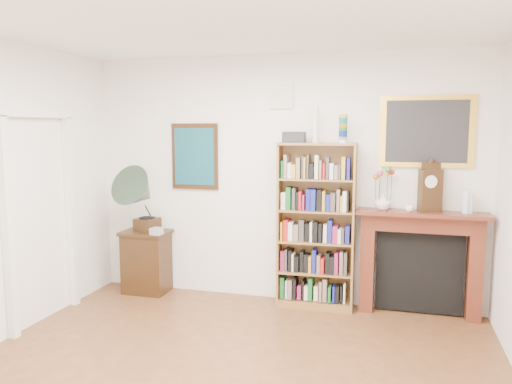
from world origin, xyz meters
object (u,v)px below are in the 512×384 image
(fireplace, at_px, (420,254))
(flower_vase, at_px, (383,202))
(gramophone, at_px, (141,195))
(side_cabinet, at_px, (147,262))
(teacup, at_px, (410,208))
(cd_stack, at_px, (156,231))
(bottle_left, at_px, (466,202))
(mantel_clock, at_px, (430,188))
(bookshelf, at_px, (316,217))
(bottle_right, at_px, (470,204))

(fireplace, height_order, flower_vase, flower_vase)
(fireplace, relative_size, gramophone, 1.65)
(side_cabinet, bearing_deg, teacup, -0.00)
(cd_stack, xyz_separation_m, bottle_left, (3.35, 0.23, 0.45))
(flower_vase, bearing_deg, side_cabinet, -178.31)
(fireplace, distance_m, mantel_clock, 0.72)
(flower_vase, relative_size, teacup, 1.96)
(side_cabinet, distance_m, fireplace, 3.17)
(bookshelf, height_order, teacup, bookshelf)
(side_cabinet, bearing_deg, gramophone, -87.83)
(bookshelf, relative_size, side_cabinet, 2.78)
(teacup, relative_size, bottle_left, 0.37)
(mantel_clock, bearing_deg, bottle_right, -19.83)
(side_cabinet, bearing_deg, cd_stack, -35.28)
(cd_stack, relative_size, bottle_right, 0.60)
(cd_stack, bearing_deg, fireplace, 5.37)
(side_cabinet, relative_size, flower_vase, 4.34)
(bottle_right, bearing_deg, side_cabinet, -178.46)
(gramophone, bearing_deg, bottle_right, 12.06)
(cd_stack, bearing_deg, flower_vase, 5.27)
(flower_vase, bearing_deg, fireplace, 5.99)
(mantel_clock, distance_m, bottle_left, 0.37)
(bottle_left, bearing_deg, mantel_clock, 179.12)
(gramophone, distance_m, bottle_left, 3.57)
(fireplace, bearing_deg, side_cabinet, -177.21)
(teacup, bearing_deg, bottle_left, 4.64)
(fireplace, relative_size, bottle_right, 6.68)
(bookshelf, bearing_deg, mantel_clock, -1.56)
(side_cabinet, height_order, bottle_right, bottle_right)
(gramophone, bearing_deg, flower_vase, 12.72)
(bookshelf, relative_size, bottle_right, 10.53)
(fireplace, xyz_separation_m, gramophone, (-3.15, -0.23, 0.55))
(bookshelf, height_order, bottle_right, bookshelf)
(side_cabinet, height_order, fireplace, fireplace)
(side_cabinet, xyz_separation_m, mantel_clock, (3.22, 0.08, 0.99))
(mantel_clock, distance_m, teacup, 0.29)
(cd_stack, relative_size, teacup, 1.35)
(bottle_left, relative_size, bottle_right, 1.20)
(mantel_clock, bearing_deg, flower_vase, 157.84)
(bookshelf, distance_m, side_cabinet, 2.15)
(cd_stack, bearing_deg, mantel_clock, 4.45)
(mantel_clock, height_order, teacup, mantel_clock)
(bottle_right, bearing_deg, gramophone, -176.81)
(fireplace, relative_size, cd_stack, 11.13)
(cd_stack, relative_size, bottle_left, 0.50)
(flower_vase, distance_m, bottle_left, 0.82)
(bookshelf, distance_m, gramophone, 2.06)
(side_cabinet, relative_size, fireplace, 0.57)
(cd_stack, bearing_deg, teacup, 3.75)
(teacup, bearing_deg, cd_stack, -176.25)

